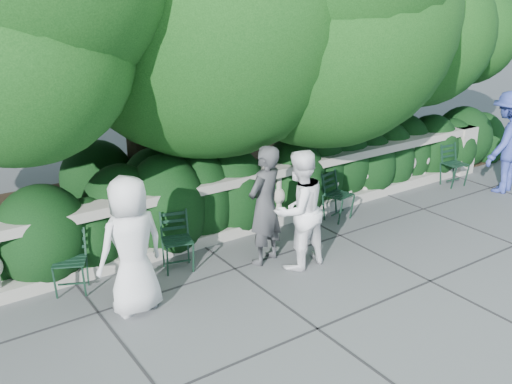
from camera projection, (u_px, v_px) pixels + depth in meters
ground at (298, 282)px, 7.71m from camera, size 90.00×90.00×0.00m
balustrade at (227, 208)px, 8.94m from camera, size 12.00×0.44×1.00m
shrub_hedge at (192, 213)px, 10.03m from camera, size 15.00×2.60×1.70m
chair_c at (72, 297)px, 7.34m from camera, size 0.60×0.62×0.84m
chair_d at (181, 274)px, 7.93m from camera, size 0.55×0.58×0.84m
chair_e at (344, 221)px, 9.67m from camera, size 0.54×0.57×0.84m
chair_f at (458, 187)px, 11.27m from camera, size 0.49×0.52×0.84m
person_businessman at (131, 246)px, 6.78m from camera, size 0.91×0.65×1.74m
person_woman_grey at (265, 205)px, 8.01m from camera, size 0.74×0.60×1.74m
person_casual_man at (299, 210)px, 7.88m from camera, size 0.89×0.72×1.71m
person_older_blue at (507, 142)px, 10.76m from camera, size 1.36×0.91×1.95m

